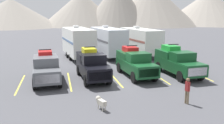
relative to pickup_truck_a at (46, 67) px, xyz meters
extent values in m
plane|color=#47474C|center=(5.55, -1.07, -1.15)|extent=(240.00, 240.00, 0.00)
cube|color=#595B60|center=(0.01, -0.21, -0.27)|extent=(2.28, 5.36, 0.88)
cube|color=#595B60|center=(0.13, -2.09, 0.22)|extent=(1.96, 1.58, 0.08)
cube|color=#595B60|center=(0.04, -0.68, 0.55)|extent=(1.92, 1.48, 0.76)
cube|color=slate|center=(0.08, -1.22, 0.59)|extent=(1.73, 0.32, 0.56)
cube|color=#595B60|center=(-0.08, 1.21, 0.44)|extent=(2.06, 2.53, 0.53)
cube|color=silver|center=(0.17, -2.80, -0.22)|extent=(1.66, 0.16, 0.62)
cylinder|color=black|center=(1.02, -1.93, -0.71)|extent=(0.33, 0.89, 0.88)
cylinder|color=black|center=(-0.77, -2.05, -0.71)|extent=(0.33, 0.89, 0.88)
cylinder|color=black|center=(0.80, 1.63, -0.71)|extent=(0.33, 0.89, 0.88)
cylinder|color=black|center=(-0.99, 1.52, -0.71)|extent=(0.33, 0.89, 0.88)
cube|color=red|center=(-0.08, 1.21, 0.93)|extent=(1.17, 1.61, 0.45)
cylinder|color=black|center=(0.40, 0.70, 0.93)|extent=(0.21, 0.45, 0.44)
cylinder|color=black|center=(-0.48, 0.65, 0.93)|extent=(0.21, 0.45, 0.44)
cylinder|color=black|center=(0.33, 1.76, 0.93)|extent=(0.21, 0.45, 0.44)
cylinder|color=black|center=(-0.55, 1.71, 0.93)|extent=(0.21, 0.45, 0.44)
cube|color=black|center=(-0.05, 0.77, 1.31)|extent=(0.98, 0.14, 0.08)
cube|color=black|center=(3.70, -0.26, -0.24)|extent=(2.24, 5.48, 0.91)
cube|color=black|center=(3.82, -2.19, 0.25)|extent=(1.92, 1.62, 0.08)
cube|color=black|center=(3.73, -0.75, 0.63)|extent=(1.88, 1.51, 0.84)
cube|color=slate|center=(3.76, -1.30, 0.67)|extent=(1.69, 0.34, 0.62)
cube|color=black|center=(3.61, 1.18, 0.51)|extent=(2.02, 2.58, 0.60)
cube|color=silver|center=(3.87, -2.92, -0.20)|extent=(1.62, 0.16, 0.64)
cylinder|color=black|center=(4.69, -2.03, -0.70)|extent=(0.33, 0.91, 0.89)
cylinder|color=black|center=(2.94, -2.14, -0.70)|extent=(0.33, 0.91, 0.89)
cylinder|color=black|center=(4.46, 1.61, -0.70)|extent=(0.33, 0.91, 0.89)
cylinder|color=black|center=(2.71, 1.51, -0.70)|extent=(0.33, 0.91, 0.89)
cube|color=yellow|center=(3.61, 1.18, 1.04)|extent=(1.15, 1.64, 0.45)
cylinder|color=black|center=(4.07, 0.67, 1.04)|extent=(0.21, 0.45, 0.44)
cylinder|color=black|center=(3.21, 0.62, 1.04)|extent=(0.21, 0.45, 0.44)
cylinder|color=black|center=(4.00, 1.75, 1.04)|extent=(0.21, 0.45, 0.44)
cylinder|color=black|center=(3.15, 1.70, 1.04)|extent=(0.21, 0.45, 0.44)
cube|color=black|center=(3.64, 0.74, 1.42)|extent=(0.96, 0.14, 0.08)
cube|color=#144723|center=(7.47, -0.17, -0.24)|extent=(2.24, 5.52, 0.90)
cube|color=#144723|center=(7.59, -2.11, 0.25)|extent=(1.92, 1.63, 0.08)
cube|color=#144723|center=(7.50, -0.66, 0.61)|extent=(1.88, 1.51, 0.81)
cube|color=slate|center=(7.54, -1.22, 0.65)|extent=(1.69, 0.33, 0.60)
cube|color=#144723|center=(7.38, 1.29, 0.51)|extent=(2.02, 2.60, 0.60)
cube|color=silver|center=(7.64, -2.84, -0.19)|extent=(1.62, 0.16, 0.63)
cylinder|color=black|center=(8.46, -1.95, -0.69)|extent=(0.34, 0.94, 0.92)
cylinder|color=black|center=(6.71, -2.06, -0.69)|extent=(0.34, 0.94, 0.92)
cylinder|color=black|center=(8.23, 1.72, -0.69)|extent=(0.34, 0.94, 0.92)
cylinder|color=black|center=(6.48, 1.61, -0.69)|extent=(0.34, 0.94, 0.92)
cube|color=red|center=(7.38, 1.29, 1.03)|extent=(1.15, 1.65, 0.45)
cylinder|color=black|center=(7.84, 0.77, 1.03)|extent=(0.21, 0.45, 0.44)
cylinder|color=black|center=(6.99, 0.71, 1.03)|extent=(0.21, 0.45, 0.44)
cylinder|color=black|center=(7.77, 1.86, 1.03)|extent=(0.21, 0.45, 0.44)
cylinder|color=black|center=(6.92, 1.81, 1.03)|extent=(0.21, 0.45, 0.44)
cube|color=black|center=(7.41, 0.84, 1.41)|extent=(0.96, 0.14, 0.08)
cube|color=#144723|center=(11.22, -0.68, -0.23)|extent=(2.32, 5.59, 0.93)
cube|color=#144723|center=(11.35, -2.64, 0.27)|extent=(2.00, 1.65, 0.08)
cube|color=#144723|center=(11.25, -1.17, 0.63)|extent=(1.95, 1.54, 0.79)
cube|color=slate|center=(11.29, -1.74, 0.67)|extent=(1.76, 0.33, 0.58)
cube|color=#144723|center=(11.13, 0.80, 0.55)|extent=(2.10, 2.63, 0.64)
cube|color=silver|center=(11.39, -3.38, -0.18)|extent=(1.69, 0.16, 0.65)
cylinder|color=black|center=(12.25, -2.48, -0.69)|extent=(0.34, 0.92, 0.91)
cylinder|color=black|center=(10.43, -2.59, -0.69)|extent=(0.34, 0.92, 0.91)
cylinder|color=black|center=(12.02, 1.24, -0.69)|extent=(0.34, 0.92, 0.91)
cylinder|color=black|center=(10.20, 1.13, -0.69)|extent=(0.34, 0.92, 0.91)
cube|color=green|center=(11.13, 0.80, 1.10)|extent=(1.19, 1.68, 0.45)
cylinder|color=black|center=(11.61, 0.27, 1.09)|extent=(0.21, 0.45, 0.44)
cylinder|color=black|center=(10.72, 0.22, 1.09)|extent=(0.21, 0.45, 0.44)
cylinder|color=black|center=(11.54, 1.38, 1.09)|extent=(0.21, 0.45, 0.44)
cylinder|color=black|center=(10.65, 1.33, 1.09)|extent=(0.21, 0.45, 0.44)
cube|color=black|center=(11.16, 0.35, 1.47)|extent=(0.99, 0.14, 0.08)
cube|color=gold|center=(-1.99, -0.35, -1.14)|extent=(0.12, 5.50, 0.01)
cube|color=gold|center=(1.78, -0.35, -1.14)|extent=(0.12, 5.50, 0.01)
cube|color=gold|center=(5.55, -0.35, -1.14)|extent=(0.12, 5.50, 0.01)
cube|color=gold|center=(9.32, -0.35, -1.14)|extent=(0.12, 5.50, 0.01)
cube|color=gold|center=(13.09, -0.35, -1.14)|extent=(0.12, 5.50, 0.01)
cube|color=white|center=(3.39, 9.36, 0.91)|extent=(3.52, 7.38, 3.05)
cube|color=#4C6B99|center=(2.10, 9.18, 1.06)|extent=(0.94, 6.75, 0.24)
cube|color=silver|center=(3.24, 10.41, 2.58)|extent=(0.69, 0.77, 0.30)
cube|color=#333333|center=(3.95, 5.25, -0.83)|extent=(0.28, 1.21, 0.12)
cylinder|color=black|center=(4.68, 8.67, -0.77)|extent=(0.32, 0.78, 0.76)
cylinder|color=black|center=(2.32, 8.35, -0.77)|extent=(0.32, 0.78, 0.76)
cylinder|color=black|center=(4.45, 10.36, -0.77)|extent=(0.32, 0.78, 0.76)
cylinder|color=black|center=(2.09, 10.04, -0.77)|extent=(0.32, 0.78, 0.76)
cube|color=silver|center=(7.07, 9.54, 0.89)|extent=(3.37, 7.43, 3.01)
cube|color=#595960|center=(5.85, 9.37, 1.04)|extent=(0.95, 6.83, 0.24)
cube|color=silver|center=(6.92, 10.60, 2.55)|extent=(0.69, 0.77, 0.30)
cube|color=#333333|center=(7.63, 5.39, -0.83)|extent=(0.28, 1.21, 0.12)
cylinder|color=black|center=(8.29, 8.83, -0.77)|extent=(0.32, 0.78, 0.76)
cylinder|color=black|center=(6.08, 8.53, -0.77)|extent=(0.32, 0.78, 0.76)
cylinder|color=black|center=(8.06, 10.54, -0.77)|extent=(0.32, 0.78, 0.76)
cylinder|color=black|center=(5.84, 10.24, -0.77)|extent=(0.32, 0.78, 0.76)
cube|color=silver|center=(11.26, 9.64, 0.81)|extent=(3.47, 7.71, 2.86)
cube|color=brown|center=(10.02, 9.48, 0.96)|extent=(0.98, 7.08, 0.24)
cube|color=silver|center=(11.11, 10.75, 2.40)|extent=(0.69, 0.77, 0.30)
cube|color=#333333|center=(11.85, 5.36, -0.83)|extent=(0.28, 1.21, 0.12)
cylinder|color=black|center=(12.52, 8.91, -0.77)|extent=(0.32, 0.78, 0.76)
cylinder|color=black|center=(10.25, 8.61, -0.77)|extent=(0.32, 0.78, 0.76)
cylinder|color=black|center=(12.28, 10.68, -0.77)|extent=(0.32, 0.78, 0.76)
cylinder|color=black|center=(10.01, 10.37, -0.77)|extent=(0.32, 0.78, 0.76)
cylinder|color=#726047|center=(8.51, -7.07, -0.74)|extent=(0.12, 0.12, 0.82)
cylinder|color=#726047|center=(8.45, -6.91, -0.74)|extent=(0.12, 0.12, 0.82)
cube|color=maroon|center=(8.48, -6.99, -0.04)|extent=(0.26, 0.29, 0.58)
sphere|color=brown|center=(8.48, -6.99, 0.36)|extent=(0.22, 0.22, 0.22)
cylinder|color=maroon|center=(8.52, -7.11, -0.07)|extent=(0.10, 0.10, 0.52)
cylinder|color=maroon|center=(8.43, -6.87, -0.07)|extent=(0.10, 0.10, 0.52)
cube|color=beige|center=(3.26, -6.79, -0.70)|extent=(0.47, 0.74, 0.29)
sphere|color=beige|center=(3.13, -6.42, -0.58)|extent=(0.32, 0.32, 0.32)
cylinder|color=beige|center=(3.39, -7.15, -0.64)|extent=(0.09, 0.16, 0.20)
cylinder|color=beige|center=(3.10, -6.58, -1.00)|extent=(0.06, 0.06, 0.30)
cylinder|color=beige|center=(3.26, -6.53, -1.00)|extent=(0.06, 0.06, 0.30)
cylinder|color=beige|center=(3.26, -7.04, -1.00)|extent=(0.06, 0.06, 0.30)
cylinder|color=beige|center=(3.42, -6.99, -1.00)|extent=(0.06, 0.06, 0.30)
cone|color=gray|center=(-15.04, 77.43, 4.05)|extent=(36.22, 36.22, 10.40)
cone|color=gray|center=(10.92, 78.97, 5.52)|extent=(31.85, 31.85, 13.34)
cone|color=gray|center=(24.21, 73.62, 7.57)|extent=(26.32, 26.32, 17.43)
cone|color=gray|center=(38.77, 75.76, 7.44)|extent=(37.69, 37.69, 17.17)
cone|color=gray|center=(65.04, 76.43, 5.85)|extent=(39.48, 39.48, 14.00)
camera|label=1|loc=(0.94, -19.66, 4.33)|focal=39.08mm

